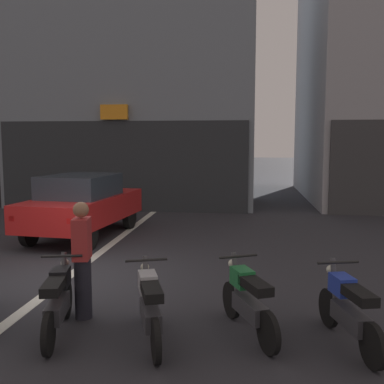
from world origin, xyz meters
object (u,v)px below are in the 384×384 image
Objects in this scene: motorcycle_silver_row_centre at (150,305)px; person_by_motorcycles at (82,259)px; car_red_crossing_near at (83,203)px; motorcycle_green_row_right_mid at (248,300)px; motorcycle_black_row_left_mid at (58,300)px; motorcycle_blue_row_rightmost at (348,309)px.

person_by_motorcycles reaches higher than motorcycle_silver_row_centre.
motorcycle_silver_row_centre is (3.05, -5.81, -0.43)m from car_red_crossing_near.
motorcycle_silver_row_centre and motorcycle_green_row_right_mid have the same top height.
car_red_crossing_near is 6.06m from motorcycle_black_row_left_mid.
motorcycle_blue_row_rightmost is at bearing -7.92° from motorcycle_green_row_right_mid.
car_red_crossing_near is 2.55× the size of person_by_motorcycles.
motorcycle_silver_row_centre is 1.27m from motorcycle_green_row_right_mid.
motorcycle_black_row_left_mid is at bearing -172.86° from motorcycle_green_row_right_mid.
motorcycle_green_row_right_mid is at bearing -51.90° from car_red_crossing_near.
motorcycle_green_row_right_mid is 0.93× the size of person_by_motorcycles.
motorcycle_black_row_left_mid and motorcycle_green_row_right_mid have the same top height.
person_by_motorcycles reaches higher than car_red_crossing_near.
person_by_motorcycles reaches higher than motorcycle_green_row_right_mid.
car_red_crossing_near is at bearing 134.38° from motorcycle_blue_row_rightmost.
motorcycle_black_row_left_mid is 0.69m from person_by_motorcycles.
person_by_motorcycles is (0.13, 0.56, 0.40)m from motorcycle_black_row_left_mid.
car_red_crossing_near is 6.57m from motorcycle_silver_row_centre.
person_by_motorcycles is at bearing 173.88° from motorcycle_green_row_right_mid.
motorcycle_blue_row_rightmost is at bearing 4.25° from motorcycle_silver_row_centre.
motorcycle_silver_row_centre is at bearing -62.27° from car_red_crossing_near.
motorcycle_black_row_left_mid is (1.83, -5.76, -0.43)m from car_red_crossing_near.
motorcycle_black_row_left_mid is 1.03× the size of motorcycle_silver_row_centre.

